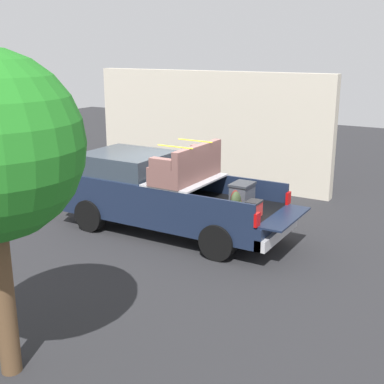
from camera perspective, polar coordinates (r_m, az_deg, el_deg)
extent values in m
plane|color=#262628|center=(12.48, -2.38, -4.48)|extent=(40.00, 40.00, 0.00)
cube|color=#162138|center=(12.29, -2.41, -1.80)|extent=(5.50, 1.92, 0.48)
cube|color=black|center=(11.63, 2.55, -1.50)|extent=(2.80, 1.80, 0.04)
cube|color=#162138|center=(10.78, 0.24, -1.60)|extent=(2.80, 0.06, 0.50)
cube|color=#162138|center=(12.36, 4.59, 0.63)|extent=(2.80, 0.06, 0.50)
cube|color=#162138|center=(12.24, -3.11, 0.50)|extent=(0.06, 1.80, 0.50)
cube|color=#162138|center=(10.98, 10.29, -2.79)|extent=(0.55, 1.80, 0.04)
cube|color=#B2B2B7|center=(11.86, -0.73, 1.37)|extent=(1.25, 1.92, 0.04)
cube|color=#162138|center=(12.91, -7.48, 1.20)|extent=(2.30, 1.92, 0.50)
cube|color=#2D3842|center=(12.73, -7.21, 3.30)|extent=(1.94, 1.76, 0.49)
cube|color=#162138|center=(13.77, -11.92, 1.66)|extent=(0.40, 1.82, 0.38)
cube|color=#B2B2B7|center=(11.16, 9.45, -4.50)|extent=(0.24, 1.92, 0.24)
cube|color=red|center=(10.24, 7.27, -3.09)|extent=(0.06, 0.20, 0.28)
cube|color=red|center=(11.81, 10.67, -0.68)|extent=(0.06, 0.20, 0.28)
cylinder|color=black|center=(12.71, -11.23, -2.53)|extent=(0.79, 0.30, 0.79)
cylinder|color=black|center=(14.00, -6.47, -0.61)|extent=(0.79, 0.30, 0.79)
cylinder|color=black|center=(10.81, 2.90, -5.55)|extent=(0.79, 0.30, 0.79)
cylinder|color=black|center=(12.30, 6.72, -2.94)|extent=(0.79, 0.30, 0.79)
cube|color=#474C56|center=(11.57, 5.61, -0.35)|extent=(0.40, 0.55, 0.47)
cube|color=#31353C|center=(11.50, 5.64, 0.88)|extent=(0.44, 0.59, 0.05)
ellipsoid|color=maroon|center=(11.34, 4.85, -0.79)|extent=(0.20, 0.31, 0.41)
ellipsoid|color=maroon|center=(11.31, 5.34, -1.17)|extent=(0.09, 0.22, 0.18)
ellipsoid|color=#384728|center=(10.99, 4.90, -1.16)|extent=(0.20, 0.35, 0.48)
ellipsoid|color=#384728|center=(10.97, 5.40, -1.60)|extent=(0.09, 0.24, 0.21)
cube|color=red|center=(10.85, 6.91, -1.93)|extent=(0.26, 0.34, 0.30)
cube|color=#262628|center=(10.80, 6.94, -1.08)|extent=(0.28, 0.36, 0.04)
cube|color=brown|center=(11.80, -0.73, 2.45)|extent=(0.82, 1.97, 0.42)
cube|color=brown|center=(11.55, 0.65, 4.24)|extent=(0.16, 1.97, 0.40)
cube|color=brown|center=(11.03, -3.34, 3.18)|extent=(0.58, 0.20, 0.22)
cube|color=brown|center=(12.51, 1.17, 4.71)|extent=(0.58, 0.20, 0.22)
cube|color=yellow|center=(11.31, -1.91, 5.06)|extent=(0.92, 0.03, 0.02)
cube|color=yellow|center=(12.05, 0.35, 5.74)|extent=(0.92, 0.03, 0.02)
cube|color=beige|center=(16.73, 1.81, 7.15)|extent=(8.25, 0.36, 3.62)
cylinder|color=brown|center=(7.34, -20.28, -10.27)|extent=(0.28, 0.28, 2.44)
cylinder|color=#3F4C66|center=(17.18, -9.79, 2.54)|extent=(0.56, 0.56, 0.90)
cylinder|color=#3F4C66|center=(17.08, -9.87, 4.14)|extent=(0.60, 0.60, 0.08)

